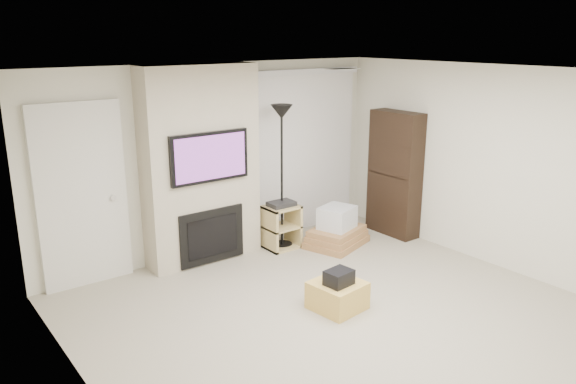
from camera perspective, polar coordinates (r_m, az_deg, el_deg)
floor at (r=5.84m, az=7.33°, el=-13.54°), size 5.00×5.50×0.00m
ceiling at (r=5.11m, az=8.32°, el=11.72°), size 5.00×5.50×0.00m
wall_back at (r=7.47m, az=-7.20°, el=3.32°), size 5.00×0.00×2.50m
wall_left at (r=4.09m, az=-18.29°, el=-8.11°), size 0.00×5.50×2.50m
wall_right at (r=7.27m, az=21.95°, el=1.94°), size 0.00×5.50×2.50m
hvac_vent at (r=5.96m, az=5.52°, el=12.35°), size 0.35×0.18×0.01m
ottoman at (r=6.12m, az=5.04°, el=-10.41°), size 0.55×0.55×0.30m
black_bag at (r=5.98m, az=5.19°, el=-8.65°), size 0.30×0.25×0.16m
fireplace_wall at (r=7.13m, az=-8.78°, el=2.54°), size 1.50×0.47×2.50m
entry_door at (r=6.80m, az=-20.20°, el=-0.50°), size 1.02×0.11×2.14m
vertical_blinds at (r=8.20m, az=1.49°, el=4.72°), size 1.98×0.10×2.37m
floor_lamp at (r=7.43m, az=-0.65°, el=5.68°), size 0.29×0.29×1.96m
av_stand at (r=7.67m, az=-0.67°, el=-3.24°), size 0.45×0.38×0.66m
box_stack at (r=7.83m, az=4.97°, el=-3.94°), size 0.98×0.85×0.55m
bookshelf at (r=8.23m, az=10.79°, el=1.82°), size 0.30×0.80×1.80m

